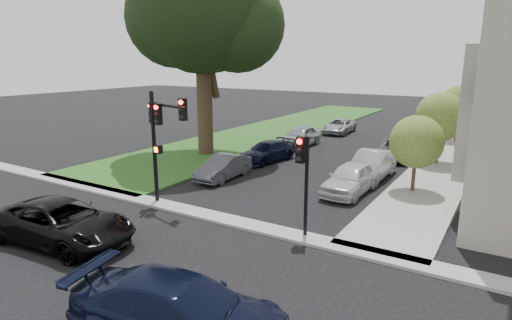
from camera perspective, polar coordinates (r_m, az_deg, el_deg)
The scene contains 21 objects.
ground at distance 17.06m, azimuth -8.96°, elevation -9.90°, with size 140.00×140.00×0.00m, color black.
grass_strip at distance 41.23m, azimuth 3.19°, elevation 4.11°, with size 8.00×44.00×0.12m, color #336226.
sidewalk_right at distance 36.59m, azimuth 25.42°, elevation 1.63°, with size 3.50×44.00×0.12m, color gray.
sidewalk_cross at distance 18.48m, azimuth -4.92°, elevation -7.71°, with size 60.00×1.00×0.12m, color gray.
eucalyptus at distance 30.27m, azimuth -7.33°, elevation 20.12°, with size 10.64×9.66×15.07m.
small_tree_a at distance 22.76m, azimuth 20.62°, elevation 2.28°, with size 2.65×2.65×3.98m.
small_tree_b at distance 29.48m, azimuth 23.39°, elevation 5.31°, with size 3.12×3.12×4.68m.
small_tree_c at distance 38.39m, azimuth 25.44°, elevation 6.67°, with size 3.07×3.07×4.60m.
traffic_signal_main at distance 19.87m, azimuth -12.63°, elevation 4.20°, with size 2.58×0.76×5.27m.
traffic_signal_secondary at distance 15.95m, azimuth 6.34°, elevation -1.05°, with size 0.49×0.40×3.93m.
car_cross_near at distance 17.47m, azimuth -24.47°, elevation -7.60°, with size 2.64×5.74×1.59m, color black.
car_cross_far at distance 10.94m, azimuth -9.93°, elevation -19.34°, with size 2.29×5.63×1.64m, color black.
car_parked_0 at distance 22.19m, azimuth 12.45°, elevation -2.42°, with size 1.82×4.53×1.54m, color silver.
car_parked_1 at distance 25.08m, azimuth 15.09°, elevation -0.70°, with size 1.67×4.80×1.58m, color #999BA0.
car_parked_2 at distance 30.76m, azimuth 18.15°, elevation 1.42°, with size 2.23×4.84×1.35m, color #3F4247.
car_parked_3 at distance 37.16m, azimuth 21.04°, elevation 3.25°, with size 1.71×4.26×1.45m, color maroon.
car_parked_4 at distance 42.67m, azimuth 22.39°, elevation 4.21°, with size 1.78×4.37×1.27m, color black.
car_parked_5 at distance 24.35m, azimuth -4.36°, elevation -0.98°, with size 1.42×4.07×1.34m, color #3F4247.
car_parked_6 at distance 28.38m, azimuth 1.45°, elevation 1.12°, with size 1.87×4.59×1.33m, color black.
car_parked_7 at distance 33.48m, azimuth 5.89°, elevation 3.18°, with size 1.90×4.71×1.61m, color #999BA0.
car_parked_8 at distance 40.07m, azimuth 11.00°, elevation 4.47°, with size 2.16×4.68×1.30m, color #999BA0.
Camera 1 is at (10.33, -11.81, 6.70)m, focal length 30.00 mm.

